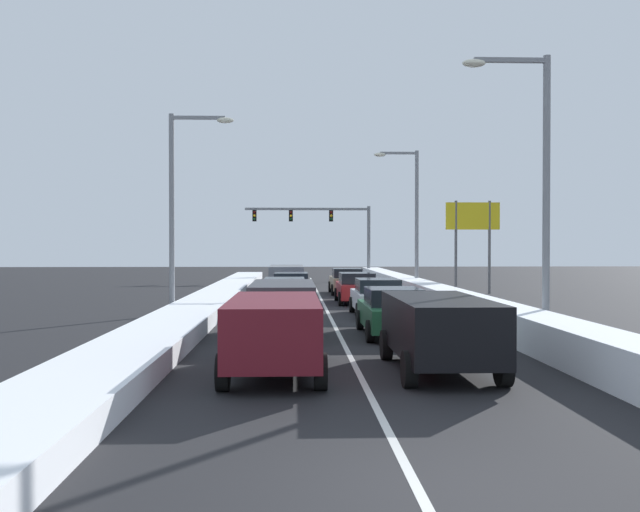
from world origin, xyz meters
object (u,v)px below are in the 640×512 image
Objects in this scene: sedan_navy_center_lane_fourth at (291,288)px; traffic_light_gantry at (325,224)px; street_lamp_left_mid at (180,195)px; sedan_white_right_lane_third at (377,297)px; suv_black_right_lane_nearest at (439,327)px; street_lamp_right_mid at (411,209)px; suv_gray_center_lane_fifth at (287,277)px; street_lamp_right_near at (535,171)px; sedan_green_right_lane_second at (393,311)px; roadside_sign_right at (473,226)px; sedan_tan_right_lane_fifth at (347,281)px; sedan_red_right_lane_fourth at (357,288)px; suv_charcoal_center_lane_second at (283,304)px; sedan_silver_center_lane_third at (284,296)px; suv_maroon_center_lane_nearest at (274,329)px.

sedan_navy_center_lane_fourth is 0.42× the size of traffic_light_gantry.
sedan_white_right_lane_third is at bearing -6.04° from street_lamp_left_mid.
street_lamp_right_mid is at bearing 81.70° from suv_black_right_lane_nearest.
sedan_navy_center_lane_fourth is at bearing -96.59° from traffic_light_gantry.
street_lamp_left_mid is at bearing -109.77° from suv_gray_center_lane_fifth.
suv_black_right_lane_nearest is 1.09× the size of sedan_white_right_lane_third.
suv_black_right_lane_nearest and suv_gray_center_lane_fifth have the same top height.
traffic_light_gantry is at bearing 96.91° from street_lamp_right_near.
sedan_green_right_lane_second is 11.21m from street_lamp_left_mid.
sedan_navy_center_lane_fourth is at bearing -150.41° from roadside_sign_right.
sedan_green_right_lane_second is at bearing 162.10° from street_lamp_right_near.
sedan_tan_right_lane_fifth is (-0.14, 25.15, -0.25)m from suv_black_right_lane_nearest.
street_lamp_left_mid is at bearing -103.87° from traffic_light_gantry.
roadside_sign_right is (7.93, -17.85, -0.71)m from traffic_light_gantry.
sedan_navy_center_lane_fourth is at bearing 117.98° from street_lamp_right_near.
sedan_tan_right_lane_fifth is 7.16m from sedan_navy_center_lane_fourth.
sedan_navy_center_lane_fourth is 6.20m from suv_gray_center_lane_fifth.
sedan_red_right_lane_fourth is at bearing 90.48° from suv_black_right_lane_nearest.
roadside_sign_right is (10.90, 18.51, 3.00)m from suv_charcoal_center_lane_second.
suv_gray_center_lane_fifth is at bearing 100.78° from sedan_green_right_lane_second.
traffic_light_gantry is (-0.50, 17.55, 3.96)m from sedan_tan_right_lane_fifth.
sedan_green_right_lane_second and sedan_red_right_lane_fourth have the same top height.
suv_black_right_lane_nearest is at bearing -58.99° from street_lamp_left_mid.
street_lamp_right_mid is (7.06, 6.32, 4.28)m from sedan_navy_center_lane_fourth.
sedan_tan_right_lane_fifth is 0.53× the size of street_lamp_right_mid.
street_lamp_right_near is at bearing -47.39° from sedan_silver_center_lane_third.
suv_gray_center_lane_fifth is at bearing 119.06° from sedan_red_right_lane_fourth.
suv_gray_center_lane_fifth is at bearing 90.00° from suv_maroon_center_lane_nearest.
sedan_white_right_lane_third is 0.92× the size of suv_maroon_center_lane_nearest.
traffic_light_gantry is 19.54m from roadside_sign_right.
roadside_sign_right reaches higher than sedan_tan_right_lane_fifth.
sedan_silver_center_lane_third is (0.04, 13.40, -0.25)m from suv_maroon_center_lane_nearest.
traffic_light_gantry reaches higher than sedan_white_right_lane_third.
suv_maroon_center_lane_nearest is 0.59× the size of street_lamp_left_mid.
suv_charcoal_center_lane_second reaches higher than sedan_tan_right_lane_fifth.
street_lamp_right_mid is at bearing 176.07° from roadside_sign_right.
sedan_navy_center_lane_fourth is 0.53× the size of street_lamp_right_mid.
street_lamp_left_mid is 1.50× the size of roadside_sign_right.
sedan_tan_right_lane_fifth is 25.58m from suv_maroon_center_lane_nearest.
sedan_tan_right_lane_fifth is at bearing 79.54° from suv_charcoal_center_lane_second.
sedan_red_right_lane_fourth is 0.53× the size of street_lamp_right_near.
suv_black_right_lane_nearest is at bearing -60.36° from suv_charcoal_center_lane_second.
traffic_light_gantry reaches higher than sedan_tan_right_lane_fifth.
suv_black_right_lane_nearest is 13.71m from sedan_silver_center_lane_third.
sedan_white_right_lane_third and sedan_navy_center_lane_fourth have the same top height.
sedan_tan_right_lane_fifth is 5.72m from street_lamp_right_mid.
suv_maroon_center_lane_nearest is 25.15m from suv_gray_center_lane_fifth.
suv_charcoal_center_lane_second is at bearing 169.66° from street_lamp_right_near.
sedan_navy_center_lane_fourth is 8.32m from street_lamp_left_mid.
sedan_silver_center_lane_third is at bearing -89.81° from suv_gray_center_lane_fifth.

